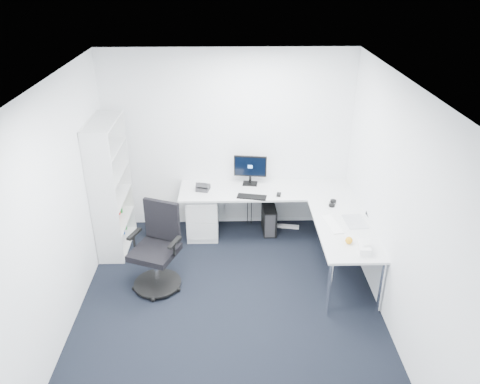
{
  "coord_description": "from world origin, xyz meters",
  "views": [
    {
      "loc": [
        0.03,
        -4.36,
        3.77
      ],
      "look_at": [
        0.15,
        1.05,
        1.05
      ],
      "focal_mm": 35.0,
      "sensor_mm": 36.0,
      "label": 1
    }
  ],
  "objects_px": {
    "bookshelf": "(110,187)",
    "l_desk": "(267,223)",
    "laptop": "(356,213)",
    "monitor": "(250,170)",
    "task_chair": "(154,250)"
  },
  "relations": [
    {
      "from": "l_desk",
      "to": "task_chair",
      "type": "distance_m",
      "value": 1.75
    },
    {
      "from": "l_desk",
      "to": "task_chair",
      "type": "bearing_deg",
      "value": -147.53
    },
    {
      "from": "l_desk",
      "to": "bookshelf",
      "type": "bearing_deg",
      "value": 178.68
    },
    {
      "from": "l_desk",
      "to": "monitor",
      "type": "height_order",
      "value": "monitor"
    },
    {
      "from": "monitor",
      "to": "task_chair",
      "type": "bearing_deg",
      "value": -122.37
    },
    {
      "from": "monitor",
      "to": "laptop",
      "type": "relative_size",
      "value": 1.32
    },
    {
      "from": "task_chair",
      "to": "monitor",
      "type": "bearing_deg",
      "value": 71.2
    },
    {
      "from": "task_chair",
      "to": "laptop",
      "type": "bearing_deg",
      "value": 28.38
    },
    {
      "from": "task_chair",
      "to": "laptop",
      "type": "xyz_separation_m",
      "value": [
        2.53,
        0.31,
        0.31
      ]
    },
    {
      "from": "l_desk",
      "to": "laptop",
      "type": "bearing_deg",
      "value": -30.33
    },
    {
      "from": "task_chair",
      "to": "bookshelf",
      "type": "bearing_deg",
      "value": 147.17
    },
    {
      "from": "l_desk",
      "to": "laptop",
      "type": "relative_size",
      "value": 6.92
    },
    {
      "from": "bookshelf",
      "to": "l_desk",
      "type": "bearing_deg",
      "value": -1.32
    },
    {
      "from": "l_desk",
      "to": "laptop",
      "type": "distance_m",
      "value": 1.33
    },
    {
      "from": "l_desk",
      "to": "bookshelf",
      "type": "height_order",
      "value": "bookshelf"
    }
  ]
}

